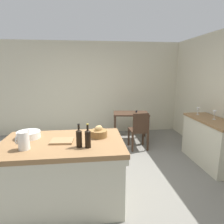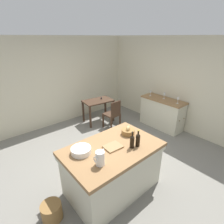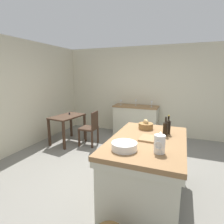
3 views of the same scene
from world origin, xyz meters
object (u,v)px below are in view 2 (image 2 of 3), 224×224
object	(u,v)px
wicker_hamper	(52,211)
pitcher	(100,158)
side_cabinet	(162,113)
wine_glass_left	(164,95)
wash_bowl	(81,150)
bread_basket	(128,131)
wine_bottle_dark	(138,140)
cutting_board	(113,147)
wine_glass_middle	(151,92)
writing_desk	(98,104)
wine_bottle_amber	(132,141)
island_table	(112,167)
wine_glass_far_left	(178,100)
wooden_chair	(113,114)

from	to	relation	value
wicker_hamper	pitcher	bearing A→B (deg)	-28.25
side_cabinet	wine_glass_left	bearing A→B (deg)	19.02
wash_bowl	bread_basket	xyz separation A→B (m)	(0.96, -0.07, 0.01)
wash_bowl	wine_bottle_dark	xyz separation A→B (m)	(0.81, -0.44, 0.07)
bread_basket	wine_bottle_dark	distance (m)	0.40
side_cabinet	wash_bowl	world-z (taller)	wash_bowl
bread_basket	wine_glass_left	bearing A→B (deg)	18.14
wash_bowl	cutting_board	xyz separation A→B (m)	(0.48, -0.21, -0.03)
bread_basket	wine_glass_middle	size ratio (longest dim) A/B	1.56
wash_bowl	wine_glass_left	bearing A→B (deg)	11.68
writing_desk	wine_bottle_amber	distance (m)	2.88
island_table	wine_glass_far_left	size ratio (longest dim) A/B	9.72
writing_desk	wine_glass_middle	distance (m)	1.66
wine_bottle_dark	wine_glass_far_left	world-z (taller)	wine_bottle_dark
pitcher	wine_glass_middle	bearing A→B (deg)	26.18
wooden_chair	cutting_board	world-z (taller)	cutting_board
bread_basket	wine_glass_middle	bearing A→B (deg)	28.42
wine_bottle_dark	wine_glass_middle	world-z (taller)	wine_bottle_dark
wash_bowl	wine_glass_far_left	size ratio (longest dim) A/B	1.90
wine_glass_left	wine_bottle_amber	bearing A→B (deg)	-156.71
side_cabinet	pitcher	xyz separation A→B (m)	(-3.10, -1.05, 0.56)
side_cabinet	wash_bowl	bearing A→B (deg)	-168.41
wicker_hamper	bread_basket	bearing A→B (deg)	-0.95
wine_glass_left	wine_glass_middle	distance (m)	0.44
cutting_board	wicker_hamper	distance (m)	1.34
writing_desk	wine_glass_far_left	distance (m)	2.36
wine_bottle_dark	wine_glass_far_left	bearing A→B (deg)	15.22
island_table	wicker_hamper	bearing A→B (deg)	172.00
island_table	side_cabinet	xyz separation A→B (m)	(2.69, 0.85, -0.03)
wine_bottle_amber	cutting_board	bearing A→B (deg)	138.76
island_table	wine_glass_left	distance (m)	2.90
wash_bowl	wine_glass_middle	distance (m)	3.31
wash_bowl	wicker_hamper	world-z (taller)	wash_bowl
writing_desk	wash_bowl	bearing A→B (deg)	-131.39
side_cabinet	pitcher	bearing A→B (deg)	-161.20
writing_desk	wicker_hamper	distance (m)	3.40
side_cabinet	wicker_hamper	distance (m)	3.84
wine_bottle_amber	wine_glass_left	world-z (taller)	wine_bottle_amber
wicker_hamper	wash_bowl	bearing A→B (deg)	4.28
pitcher	wine_bottle_amber	xyz separation A→B (m)	(0.64, -0.00, 0.01)
wash_bowl	wine_bottle_dark	size ratio (longest dim) A/B	1.05
writing_desk	wine_bottle_amber	size ratio (longest dim) A/B	3.30
writing_desk	cutting_board	size ratio (longest dim) A/B	3.36
bread_basket	wine_glass_left	distance (m)	2.35
wine_bottle_amber	pitcher	bearing A→B (deg)	179.59
pitcher	wicker_hamper	size ratio (longest dim) A/B	0.84
wooden_chair	wine_bottle_amber	bearing A→B (deg)	-123.18
side_cabinet	wash_bowl	xyz separation A→B (m)	(-3.16, -0.65, 0.49)
cutting_board	wine_glass_left	distance (m)	2.86
side_cabinet	wooden_chair	xyz separation A→B (m)	(-1.19, 0.87, 0.03)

